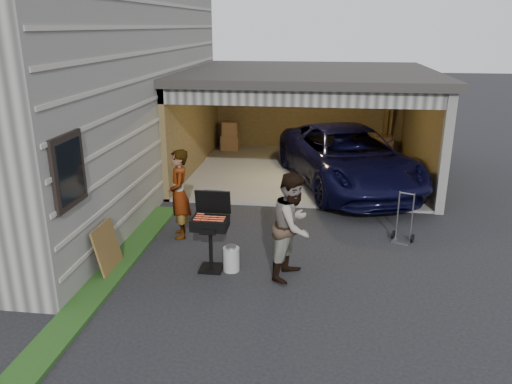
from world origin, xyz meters
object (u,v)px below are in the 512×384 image
bbq_grill (210,225)px  man (293,226)px  woman (179,194)px  minivan (347,159)px  plywood_panel (107,248)px  propane_tank (231,259)px  hand_truck (403,232)px

bbq_grill → man: bearing=-2.5°
woman → man: man is taller
minivan → plywood_panel: size_ratio=6.33×
propane_tank → hand_truck: 3.52m
man → hand_truck: man is taller
woman → plywood_panel: bearing=-44.9°
woman → minivan: bearing=119.0°
plywood_panel → hand_truck: size_ratio=0.86×
hand_truck → plywood_panel: bearing=-135.9°
plywood_panel → propane_tank: bearing=7.8°
man → hand_truck: (2.06, 1.69, -0.71)m
woman → propane_tank: size_ratio=4.20×
woman → plywood_panel: size_ratio=2.07×
man → plywood_panel: bearing=114.5°
minivan → woman: size_ratio=3.06×
man → bbq_grill: bearing=107.6°
bbq_grill → plywood_panel: bbq_grill is taller
bbq_grill → hand_truck: (3.46, 1.63, -0.62)m
minivan → propane_tank: bearing=-131.3°
minivan → propane_tank: minivan is taller
minivan → plywood_panel: bearing=-146.8°
minivan → propane_tank: 5.46m
woman → plywood_panel: 1.88m
man → plywood_panel: man is taller
propane_tank → plywood_panel: bearing=-172.2°
propane_tank → woman: bearing=133.6°
bbq_grill → plywood_panel: 1.81m
man → bbq_grill: (-1.40, 0.06, -0.09)m
plywood_panel → man: bearing=4.5°
propane_tank → hand_truck: size_ratio=0.42×
plywood_panel → hand_truck: 5.55m
minivan → propane_tank: size_ratio=12.85×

